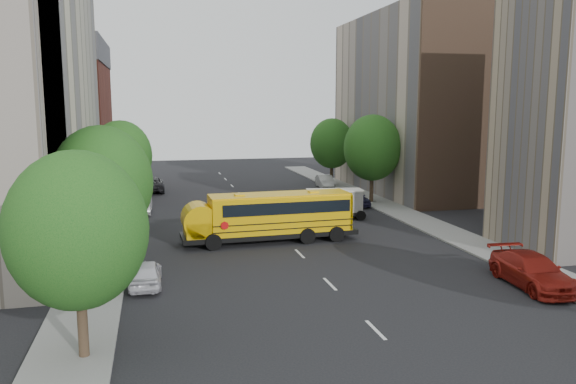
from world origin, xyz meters
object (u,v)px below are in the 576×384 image
object	(u,v)px
school_bus	(268,215)
street_tree_2	(121,155)
safari_truck	(329,203)
parked_car_1	(141,203)
parked_car_5	(325,182)
parked_car_0	(145,273)
street_tree_0	(77,230)
parked_car_4	(354,197)
parked_car_2	(151,184)
parked_car_3	(532,271)
street_tree_1	(102,183)
street_tree_4	(372,148)
street_tree_5	(332,143)

from	to	relation	value
school_bus	street_tree_2	bearing A→B (deg)	125.54
safari_truck	parked_car_1	distance (m)	15.75
parked_car_1	parked_car_5	size ratio (longest dim) A/B	1.14
parked_car_1	parked_car_0	bearing A→B (deg)	93.13
street_tree_0	parked_car_4	world-z (taller)	street_tree_0
parked_car_4	street_tree_2	bearing A→B (deg)	173.29
street_tree_2	parked_car_2	distance (m)	12.50
parked_car_3	parked_car_4	xyz separation A→B (m)	(-0.66, 23.68, -0.06)
parked_car_2	safari_truck	bearing A→B (deg)	127.06
parked_car_5	street_tree_2	bearing A→B (deg)	-148.38
safari_truck	street_tree_0	bearing A→B (deg)	-119.03
parked_car_4	parked_car_3	bearing A→B (deg)	-92.29
street_tree_0	parked_car_1	xyz separation A→B (m)	(1.40, 27.78, -3.84)
parked_car_0	parked_car_1	distance (m)	19.98
street_tree_1	street_tree_4	size ratio (longest dim) A/B	0.98
street_tree_2	parked_car_1	world-z (taller)	street_tree_2
street_tree_2	parked_car_4	xyz separation A→B (m)	(19.94, -0.98, -4.09)
street_tree_2	parked_car_1	size ratio (longest dim) A/B	1.58
street_tree_4	parked_car_4	distance (m)	4.90
street_tree_2	school_bus	distance (m)	16.17
street_tree_0	parked_car_1	world-z (taller)	street_tree_0
street_tree_1	parked_car_3	size ratio (longest dim) A/B	1.43
street_tree_2	school_bus	size ratio (longest dim) A/B	0.66
street_tree_0	parked_car_1	bearing A→B (deg)	87.12
parked_car_3	parked_car_0	bearing A→B (deg)	170.84
safari_truck	parked_car_0	distance (m)	19.81
street_tree_1	street_tree_4	xyz separation A→B (m)	(22.00, 18.00, 0.12)
street_tree_1	parked_car_2	distance (m)	29.99
parked_car_1	parked_car_3	size ratio (longest dim) A/B	0.88
parked_car_0	parked_car_1	world-z (taller)	parked_car_1
parked_car_3	safari_truck	bearing A→B (deg)	108.38
street_tree_4	parked_car_1	size ratio (longest dim) A/B	1.66
parked_car_3	parked_car_4	distance (m)	23.69
street_tree_4	parked_car_5	world-z (taller)	street_tree_4
street_tree_0	parked_car_2	xyz separation A→B (m)	(2.20, 39.62, -3.86)
street_tree_5	parked_car_4	xyz separation A→B (m)	(-2.06, -12.98, -3.96)
street_tree_1	parked_car_0	distance (m)	5.22
safari_truck	parked_car_5	world-z (taller)	safari_truck
street_tree_0	parked_car_4	bearing A→B (deg)	53.58
street_tree_1	street_tree_5	xyz separation A→B (m)	(22.00, 30.00, -0.25)
street_tree_5	street_tree_0	bearing A→B (deg)	-118.81
parked_car_2	parked_car_4	world-z (taller)	parked_car_2
parked_car_5	school_bus	bearing A→B (deg)	-109.83
street_tree_2	parked_car_5	xyz separation A→B (m)	(20.60, 9.90, -4.12)
street_tree_4	parked_car_4	world-z (taller)	street_tree_4
parked_car_1	safari_truck	bearing A→B (deg)	159.23
street_tree_2	safari_truck	bearing A→B (deg)	-21.04
street_tree_4	street_tree_5	bearing A→B (deg)	90.00
safari_truck	parked_car_5	distance (m)	16.71
parked_car_2	parked_car_4	distance (m)	21.76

